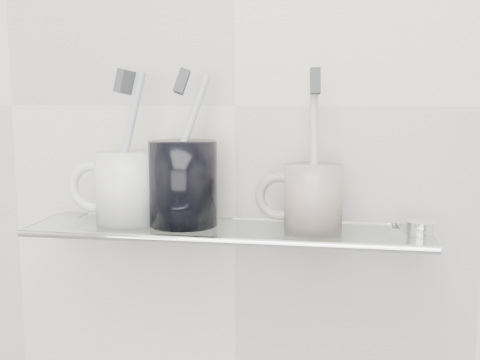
% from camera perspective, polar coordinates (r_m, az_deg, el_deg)
% --- Properties ---
extents(wall_back, '(2.50, 0.00, 2.50)m').
position_cam_1_polar(wall_back, '(0.80, -0.46, 7.04)').
color(wall_back, beige).
rests_on(wall_back, ground).
extents(shelf_glass, '(0.50, 0.12, 0.01)m').
position_cam_1_polar(shelf_glass, '(0.76, -1.27, -4.79)').
color(shelf_glass, silver).
rests_on(shelf_glass, wall_back).
extents(shelf_rail, '(0.50, 0.01, 0.01)m').
position_cam_1_polar(shelf_rail, '(0.70, -2.13, -5.82)').
color(shelf_rail, silver).
rests_on(shelf_rail, shelf_glass).
extents(bracket_left, '(0.02, 0.03, 0.02)m').
position_cam_1_polar(bracket_left, '(0.87, -14.47, -4.12)').
color(bracket_left, silver).
rests_on(bracket_left, wall_back).
extents(bracket_right, '(0.02, 0.03, 0.02)m').
position_cam_1_polar(bracket_right, '(0.80, 14.47, -5.23)').
color(bracket_right, silver).
rests_on(bracket_right, wall_back).
extents(mug_left, '(0.10, 0.10, 0.09)m').
position_cam_1_polar(mug_left, '(0.79, -10.62, -0.74)').
color(mug_left, white).
rests_on(mug_left, shelf_glass).
extents(mug_left_handle, '(0.07, 0.01, 0.07)m').
position_cam_1_polar(mug_left_handle, '(0.81, -13.75, -0.64)').
color(mug_left_handle, white).
rests_on(mug_left_handle, mug_left).
extents(toothbrush_left, '(0.06, 0.02, 0.19)m').
position_cam_1_polar(toothbrush_left, '(0.78, -10.72, 3.26)').
color(toothbrush_left, '#99A6B9').
rests_on(toothbrush_left, mug_left).
extents(bristles_left, '(0.03, 0.03, 0.03)m').
position_cam_1_polar(bristles_left, '(0.78, -10.89, 9.14)').
color(bristles_left, '#3D3F42').
rests_on(bristles_left, toothbrush_left).
extents(mug_center, '(0.09, 0.09, 0.11)m').
position_cam_1_polar(mug_center, '(0.76, -5.40, -0.32)').
color(mug_center, black).
rests_on(mug_center, shelf_glass).
extents(mug_center_handle, '(0.08, 0.01, 0.08)m').
position_cam_1_polar(mug_center_handle, '(0.78, -8.92, -0.22)').
color(mug_center_handle, black).
rests_on(mug_center_handle, mug_center).
extents(toothbrush_center, '(0.07, 0.05, 0.18)m').
position_cam_1_polar(toothbrush_center, '(0.76, -5.45, 3.22)').
color(toothbrush_center, silver).
rests_on(toothbrush_center, mug_center).
extents(bristles_center, '(0.02, 0.03, 0.04)m').
position_cam_1_polar(bristles_center, '(0.76, -5.54, 9.28)').
color(bristles_center, '#3D3F42').
rests_on(bristles_center, toothbrush_center).
extents(mug_right, '(0.09, 0.09, 0.08)m').
position_cam_1_polar(mug_right, '(0.74, 6.96, -1.65)').
color(mug_right, silver).
rests_on(mug_right, shelf_glass).
extents(mug_right_handle, '(0.06, 0.01, 0.06)m').
position_cam_1_polar(mug_right_handle, '(0.74, 3.74, -1.56)').
color(mug_right_handle, silver).
rests_on(mug_right_handle, mug_right).
extents(toothbrush_right, '(0.02, 0.03, 0.19)m').
position_cam_1_polar(toothbrush_right, '(0.73, 7.04, 3.02)').
color(toothbrush_right, beige).
rests_on(toothbrush_right, mug_right).
extents(bristles_right, '(0.01, 0.03, 0.03)m').
position_cam_1_polar(bristles_right, '(0.73, 7.16, 9.28)').
color(bristles_right, '#3D3F42').
rests_on(bristles_right, toothbrush_right).
extents(chrome_cap, '(0.04, 0.04, 0.02)m').
position_cam_1_polar(chrome_cap, '(0.75, 16.81, -4.33)').
color(chrome_cap, silver).
rests_on(chrome_cap, shelf_glass).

